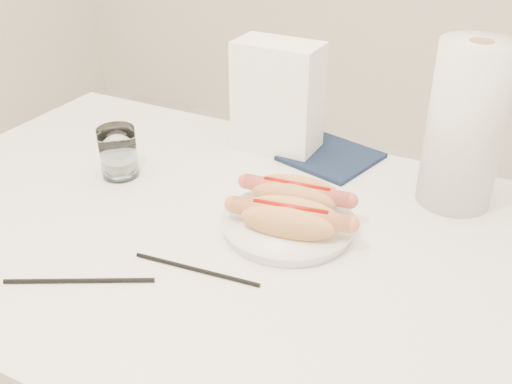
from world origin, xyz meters
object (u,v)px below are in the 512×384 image
at_px(napkin_box, 278,98).
at_px(paper_towel_roll, 466,126).
at_px(hotdog_left, 296,195).
at_px(hotdog_right, 290,218).
at_px(table, 208,252).
at_px(plate, 288,225).
at_px(water_glass, 118,152).

xyz_separation_m(napkin_box, paper_towel_roll, (0.38, -0.05, 0.03)).
height_order(hotdog_left, hotdog_right, hotdog_right).
bearing_deg(paper_towel_roll, napkin_box, 172.75).
relative_size(hotdog_right, napkin_box, 0.86).
bearing_deg(hotdog_left, hotdog_right, -79.67).
bearing_deg(table, paper_towel_roll, 37.37).
distance_m(hotdog_left, hotdog_right, 0.08).
bearing_deg(hotdog_right, table, 177.93).
relative_size(plate, napkin_box, 0.95).
xyz_separation_m(plate, hotdog_left, (-0.01, 0.05, 0.03)).
relative_size(plate, water_glass, 2.18).
xyz_separation_m(table, hotdog_right, (0.15, 0.02, 0.10)).
bearing_deg(table, plate, 19.34).
bearing_deg(hotdog_right, water_glass, 162.99).
height_order(plate, paper_towel_roll, paper_towel_roll).
bearing_deg(plate, hotdog_right, -61.07).
bearing_deg(table, water_glass, 163.43).
bearing_deg(paper_towel_roll, table, -142.63).
relative_size(water_glass, paper_towel_roll, 0.34).
height_order(hotdog_left, napkin_box, napkin_box).
xyz_separation_m(water_glass, napkin_box, (0.22, 0.25, 0.06)).
bearing_deg(napkin_box, paper_towel_roll, -6.79).
relative_size(table, hotdog_left, 6.38).
bearing_deg(hotdog_left, plate, -87.83).
relative_size(hotdog_left, napkin_box, 0.82).
bearing_deg(napkin_box, plate, -60.41).
height_order(table, hotdog_left, hotdog_left).
distance_m(hotdog_left, paper_towel_roll, 0.31).
relative_size(table, hotdog_right, 6.13).
bearing_deg(paper_towel_roll, plate, -134.78).
distance_m(table, paper_towel_roll, 0.49).
distance_m(table, plate, 0.16).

